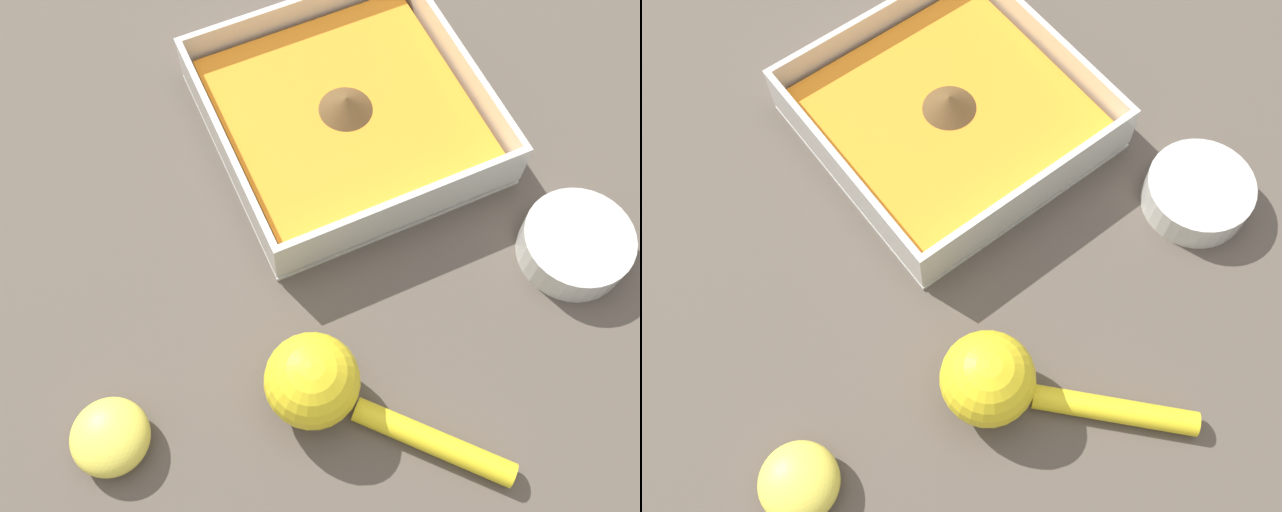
% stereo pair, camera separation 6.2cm
% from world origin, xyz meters
% --- Properties ---
extents(ground_plane, '(4.00, 4.00, 0.00)m').
position_xyz_m(ground_plane, '(0.00, 0.00, 0.00)').
color(ground_plane, brown).
extents(square_dish, '(0.24, 0.24, 0.06)m').
position_xyz_m(square_dish, '(-0.03, 0.01, 0.02)').
color(square_dish, silver).
rests_on(square_dish, ground_plane).
extents(spice_bowl, '(0.09, 0.09, 0.03)m').
position_xyz_m(spice_bowl, '(0.09, -0.19, 0.01)').
color(spice_bowl, silver).
rests_on(spice_bowl, ground_plane).
extents(lemon_squeezer, '(0.16, 0.17, 0.07)m').
position_xyz_m(lemon_squeezer, '(-0.16, -0.22, 0.03)').
color(lemon_squeezer, yellow).
rests_on(lemon_squeezer, ground_plane).
extents(lemon_half, '(0.06, 0.06, 0.03)m').
position_xyz_m(lemon_half, '(-0.32, -0.18, 0.02)').
color(lemon_half, '#EFDB4C').
rests_on(lemon_half, ground_plane).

